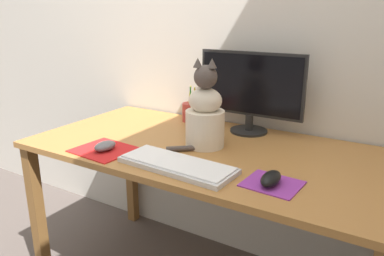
{
  "coord_description": "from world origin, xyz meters",
  "views": [
    {
      "loc": [
        0.69,
        -1.26,
        1.24
      ],
      "look_at": [
        0.0,
        -0.12,
        0.83
      ],
      "focal_mm": 35.0,
      "sensor_mm": 36.0,
      "label": 1
    }
  ],
  "objects_px": {
    "keyboard": "(177,165)",
    "cat": "(205,115)",
    "monitor": "(250,89)",
    "computer_mouse_left": "(105,146)",
    "computer_mouse_right": "(271,179)",
    "pen_cup": "(191,112)"
  },
  "relations": [
    {
      "from": "pen_cup",
      "to": "keyboard",
      "type": "bearing_deg",
      "value": -63.64
    },
    {
      "from": "monitor",
      "to": "keyboard",
      "type": "height_order",
      "value": "monitor"
    },
    {
      "from": "keyboard",
      "to": "computer_mouse_right",
      "type": "relative_size",
      "value": 3.86
    },
    {
      "from": "keyboard",
      "to": "cat",
      "type": "height_order",
      "value": "cat"
    },
    {
      "from": "monitor",
      "to": "computer_mouse_left",
      "type": "distance_m",
      "value": 0.68
    },
    {
      "from": "computer_mouse_left",
      "to": "computer_mouse_right",
      "type": "xyz_separation_m",
      "value": [
        0.67,
        0.04,
        0.0
      ]
    },
    {
      "from": "computer_mouse_right",
      "to": "cat",
      "type": "distance_m",
      "value": 0.43
    },
    {
      "from": "computer_mouse_left",
      "to": "cat",
      "type": "bearing_deg",
      "value": 39.42
    },
    {
      "from": "monitor",
      "to": "cat",
      "type": "distance_m",
      "value": 0.29
    },
    {
      "from": "monitor",
      "to": "computer_mouse_right",
      "type": "xyz_separation_m",
      "value": [
        0.28,
        -0.48,
        -0.17
      ]
    },
    {
      "from": "keyboard",
      "to": "pen_cup",
      "type": "bearing_deg",
      "value": 119.94
    },
    {
      "from": "computer_mouse_right",
      "to": "pen_cup",
      "type": "xyz_separation_m",
      "value": [
        -0.6,
        0.5,
        0.02
      ]
    },
    {
      "from": "keyboard",
      "to": "cat",
      "type": "xyz_separation_m",
      "value": [
        -0.03,
        0.25,
        0.12
      ]
    },
    {
      "from": "cat",
      "to": "keyboard",
      "type": "bearing_deg",
      "value": -103.14
    },
    {
      "from": "monitor",
      "to": "keyboard",
      "type": "relative_size",
      "value": 1.11
    },
    {
      "from": "computer_mouse_left",
      "to": "cat",
      "type": "distance_m",
      "value": 0.41
    },
    {
      "from": "monitor",
      "to": "computer_mouse_right",
      "type": "distance_m",
      "value": 0.58
    },
    {
      "from": "monitor",
      "to": "computer_mouse_left",
      "type": "relative_size",
      "value": 4.84
    },
    {
      "from": "monitor",
      "to": "pen_cup",
      "type": "relative_size",
      "value": 2.74
    },
    {
      "from": "computer_mouse_left",
      "to": "pen_cup",
      "type": "height_order",
      "value": "pen_cup"
    },
    {
      "from": "monitor",
      "to": "cat",
      "type": "height_order",
      "value": "monitor"
    },
    {
      "from": "computer_mouse_left",
      "to": "cat",
      "type": "relative_size",
      "value": 0.28
    }
  ]
}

